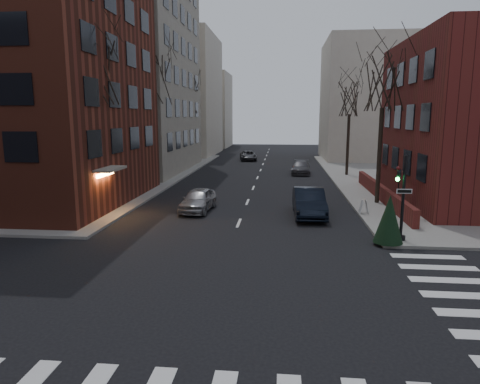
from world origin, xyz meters
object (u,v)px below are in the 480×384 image
streetlamp_far (198,130)px  sandwich_board (364,206)px  car_lane_far (248,156)px  tree_left_a (94,72)px  tree_right_a (383,83)px  tree_left_c (189,98)px  car_lane_silver (198,200)px  car_lane_gray (301,168)px  traffic_signal (401,203)px  tree_left_b (154,81)px  evergreen_shrub (389,219)px  streetlamp_near (149,138)px  tree_right_b (350,99)px  parked_sedan (309,202)px

streetlamp_far → sandwich_board: bearing=-60.6°
car_lane_far → sandwich_board: car_lane_far is taller
tree_left_a → tree_right_a: tree_left_a is taller
tree_right_a → streetlamp_far: tree_right_a is taller
tree_left_c → car_lane_silver: 26.84m
tree_right_a → tree_left_a: bearing=-167.2°
tree_right_a → car_lane_gray: tree_right_a is taller
car_lane_far → tree_left_a: bearing=-109.3°
streetlamp_far → car_lane_silver: streetlamp_far is taller
traffic_signal → tree_left_b: (-16.74, 17.01, 7.00)m
traffic_signal → car_lane_gray: traffic_signal is taller
evergreen_shrub → streetlamp_near: bearing=138.9°
streetlamp_near → tree_right_a: bearing=-13.2°
streetlamp_far → sandwich_board: streetlamp_far is taller
traffic_signal → evergreen_shrub: bearing=-142.2°
tree_left_c → evergreen_shrub: size_ratio=4.35×
traffic_signal → tree_left_a: (-16.74, 5.01, 6.56)m
streetlamp_far → car_lane_gray: size_ratio=1.37×
tree_left_b → tree_right_a: 19.35m
traffic_signal → tree_right_a: bearing=84.5°
car_lane_silver → sandwich_board: bearing=2.4°
tree_left_a → tree_left_c: bearing=90.0°
tree_right_b → sandwich_board: bearing=-94.9°
streetlamp_far → sandwich_board: 31.74m
tree_left_b → streetlamp_far: 16.68m
tree_right_a → streetlamp_far: 29.65m
traffic_signal → tree_left_c: (-16.74, 31.01, 6.12)m
streetlamp_near → sandwich_board: (15.50, -7.46, -3.67)m
streetlamp_near → tree_left_b: bearing=98.5°
streetlamp_near → streetlamp_far: 20.00m
tree_left_b → evergreen_shrub: (16.10, -17.50, -7.65)m
parked_sedan → car_lane_far: 32.94m
parked_sedan → car_lane_silver: size_ratio=1.19×
streetlamp_near → car_lane_silver: streetlamp_near is taller
evergreen_shrub → tree_right_a: bearing=81.0°
evergreen_shrub → tree_left_a: bearing=161.1°
traffic_signal → tree_left_a: size_ratio=0.39×
tree_left_a → parked_sedan: 14.91m
streetlamp_far → parked_sedan: (12.20, -27.87, -3.41)m
tree_left_b → traffic_signal: bearing=-45.5°
tree_right_b → car_lane_far: (-11.02, 14.48, -6.94)m
tree_left_b → tree_right_a: (17.60, -8.00, -0.88)m
streetlamp_near → parked_sedan: bearing=-32.8°
tree_left_b → car_lane_far: (6.58, 20.48, -8.27)m
tree_left_a → car_lane_gray: bearing=55.7°
car_lane_far → car_lane_gray: bearing=-71.6°
streetlamp_far → tree_right_b: bearing=-30.5°
traffic_signal → car_lane_silver: bearing=151.5°
tree_right_a → car_lane_far: (-11.02, 28.48, -7.39)m
tree_left_b → evergreen_shrub: tree_left_b is taller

